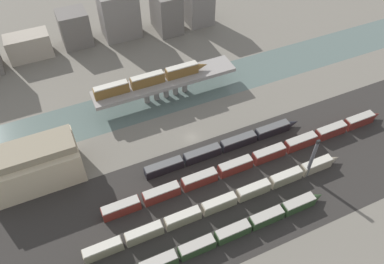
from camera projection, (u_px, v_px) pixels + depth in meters
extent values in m
plane|color=#666056|center=(191.00, 138.00, 125.53)|extent=(400.00, 400.00, 0.00)
cube|color=#282623|center=(225.00, 192.00, 110.51)|extent=(280.00, 42.00, 0.01)
cube|color=#4C5B56|center=(166.00, 96.00, 140.01)|extent=(320.00, 18.81, 0.01)
cube|color=gray|center=(165.00, 81.00, 134.82)|extent=(53.07, 9.24, 1.42)
cylinder|color=gray|center=(146.00, 95.00, 135.55)|extent=(2.04, 2.04, 6.44)
cylinder|color=gray|center=(156.00, 92.00, 136.61)|extent=(2.04, 2.04, 6.44)
cylinder|color=gray|center=(166.00, 89.00, 137.67)|extent=(2.04, 2.04, 6.44)
cylinder|color=gray|center=(175.00, 87.00, 138.73)|extent=(2.04, 2.04, 6.44)
cylinder|color=gray|center=(184.00, 84.00, 139.80)|extent=(2.04, 2.04, 6.44)
cube|color=brown|center=(111.00, 90.00, 127.45)|extent=(12.08, 2.75, 3.70)
cube|color=#B7B2A3|center=(111.00, 85.00, 125.96)|extent=(11.59, 2.53, 0.40)
cube|color=brown|center=(148.00, 80.00, 131.13)|extent=(12.08, 2.75, 3.70)
cube|color=#B7B2A3|center=(147.00, 76.00, 129.64)|extent=(11.59, 2.53, 0.40)
cube|color=brown|center=(182.00, 71.00, 134.82)|extent=(12.08, 2.75, 3.70)
cube|color=#B7B2A3|center=(182.00, 66.00, 133.33)|extent=(11.59, 2.53, 0.40)
cone|color=brown|center=(202.00, 66.00, 137.25)|extent=(4.23, 2.48, 2.48)
cube|color=#23381E|center=(159.00, 264.00, 93.89)|extent=(9.81, 2.99, 3.12)
cube|color=#9E998E|center=(158.00, 261.00, 92.62)|extent=(9.41, 2.75, 0.40)
cube|color=#23381E|center=(197.00, 247.00, 96.87)|extent=(9.81, 2.99, 3.12)
cube|color=#9E998E|center=(197.00, 244.00, 95.59)|extent=(9.41, 2.75, 0.40)
cube|color=#23381E|center=(233.00, 232.00, 99.84)|extent=(9.81, 2.99, 3.12)
cube|color=#9E998E|center=(233.00, 229.00, 98.57)|extent=(9.41, 2.75, 0.40)
cube|color=#23381E|center=(266.00, 218.00, 102.82)|extent=(9.81, 2.99, 3.12)
cube|color=#9E998E|center=(267.00, 215.00, 101.54)|extent=(9.41, 2.75, 0.40)
cube|color=#23381E|center=(298.00, 204.00, 105.79)|extent=(9.81, 2.99, 3.12)
cube|color=#9E998E|center=(300.00, 201.00, 104.51)|extent=(9.41, 2.75, 0.40)
cone|color=#23381E|center=(317.00, 197.00, 107.77)|extent=(3.43, 2.69, 2.69)
cube|color=gray|center=(103.00, 250.00, 96.29)|extent=(10.30, 2.69, 3.31)
cube|color=#B7B2A3|center=(102.00, 247.00, 94.94)|extent=(9.88, 2.47, 0.40)
cube|color=gray|center=(144.00, 234.00, 99.44)|extent=(10.30, 2.69, 3.31)
cube|color=#B7B2A3|center=(144.00, 230.00, 98.09)|extent=(9.88, 2.47, 0.40)
cube|color=gray|center=(183.00, 218.00, 102.60)|extent=(10.30, 2.69, 3.31)
cube|color=#B7B2A3|center=(183.00, 215.00, 101.25)|extent=(9.88, 2.47, 0.40)
cube|color=gray|center=(219.00, 204.00, 105.75)|extent=(10.30, 2.69, 3.31)
cube|color=#B7B2A3|center=(220.00, 200.00, 104.40)|extent=(9.88, 2.47, 0.40)
cube|color=gray|center=(253.00, 191.00, 108.90)|extent=(10.30, 2.69, 3.31)
cube|color=#B7B2A3|center=(254.00, 187.00, 107.55)|extent=(9.88, 2.47, 0.40)
cube|color=gray|center=(286.00, 178.00, 112.06)|extent=(10.30, 2.69, 3.31)
cube|color=#B7B2A3|center=(287.00, 174.00, 110.71)|extent=(9.88, 2.47, 0.40)
cube|color=gray|center=(316.00, 166.00, 115.21)|extent=(10.30, 2.69, 3.31)
cube|color=#B7B2A3|center=(318.00, 162.00, 113.86)|extent=(9.88, 2.47, 0.40)
cone|color=gray|center=(334.00, 159.00, 117.29)|extent=(3.60, 2.42, 2.42)
cube|color=#5B1E19|center=(121.00, 209.00, 104.65)|extent=(10.96, 2.99, 3.45)
cube|color=#9E998E|center=(120.00, 205.00, 103.25)|extent=(10.52, 2.75, 0.40)
cube|color=#5B1E19|center=(162.00, 194.00, 108.06)|extent=(10.96, 2.99, 3.45)
cube|color=#9E998E|center=(161.00, 190.00, 106.67)|extent=(10.52, 2.75, 0.40)
cube|color=#5B1E19|center=(200.00, 180.00, 111.48)|extent=(10.96, 2.99, 3.45)
cube|color=#9E998E|center=(200.00, 176.00, 110.08)|extent=(10.52, 2.75, 0.40)
cube|color=#5B1E19|center=(235.00, 167.00, 114.89)|extent=(10.96, 2.99, 3.45)
cube|color=#9E998E|center=(236.00, 163.00, 113.49)|extent=(10.52, 2.75, 0.40)
cube|color=#5B1E19|center=(269.00, 154.00, 118.30)|extent=(10.96, 2.99, 3.45)
cube|color=#9E998E|center=(270.00, 150.00, 116.90)|extent=(10.52, 2.75, 0.40)
cube|color=#5B1E19|center=(300.00, 142.00, 121.72)|extent=(10.96, 2.99, 3.45)
cube|color=#9E998E|center=(302.00, 138.00, 120.32)|extent=(10.52, 2.75, 0.40)
cube|color=#5B1E19|center=(330.00, 131.00, 125.13)|extent=(10.96, 2.99, 3.45)
cube|color=#9E998E|center=(332.00, 127.00, 123.73)|extent=(10.52, 2.75, 0.40)
cube|color=#5B1E19|center=(359.00, 121.00, 128.54)|extent=(10.96, 2.99, 3.45)
cube|color=#9E998E|center=(361.00, 117.00, 127.14)|extent=(10.52, 2.75, 0.40)
cone|color=#5B1E19|center=(375.00, 115.00, 130.75)|extent=(3.84, 2.69, 2.69)
cube|color=black|center=(164.00, 168.00, 114.84)|extent=(12.28, 2.91, 3.02)
cube|color=#4C4C4C|center=(164.00, 164.00, 113.60)|extent=(11.79, 2.68, 0.40)
cube|color=black|center=(202.00, 154.00, 118.52)|extent=(12.28, 2.91, 3.02)
cube|color=#4C4C4C|center=(202.00, 151.00, 117.28)|extent=(11.79, 2.68, 0.40)
cube|color=black|center=(238.00, 142.00, 122.20)|extent=(12.28, 2.91, 3.02)
cube|color=#4C4C4C|center=(239.00, 138.00, 120.96)|extent=(11.79, 2.68, 0.40)
cube|color=black|center=(272.00, 130.00, 125.88)|extent=(12.28, 2.91, 3.02)
cube|color=#4C4C4C|center=(273.00, 126.00, 124.63)|extent=(11.79, 2.68, 0.40)
cone|color=black|center=(293.00, 123.00, 128.32)|extent=(4.30, 2.62, 2.62)
cube|color=tan|center=(33.00, 167.00, 109.84)|extent=(27.08, 14.00, 11.24)
cube|color=#7C725C|center=(26.00, 152.00, 104.86)|extent=(26.54, 9.80, 2.47)
cylinder|color=#4C4C51|center=(311.00, 160.00, 109.34)|extent=(1.00, 1.00, 14.78)
cube|color=black|center=(318.00, 142.00, 103.53)|extent=(1.00, 0.70, 1.20)
cube|color=gray|center=(29.00, 46.00, 153.63)|extent=(17.31, 8.98, 10.27)
cube|color=#605B56|center=(75.00, 28.00, 158.63)|extent=(12.06, 11.05, 15.00)
cube|color=slate|center=(119.00, 14.00, 161.35)|extent=(15.89, 11.95, 20.28)
cube|color=#605B56|center=(166.00, 11.00, 165.54)|extent=(10.37, 15.67, 17.85)
cube|color=slate|center=(200.00, 2.00, 168.11)|extent=(11.38, 9.60, 20.99)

